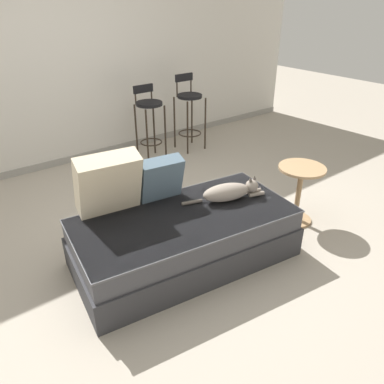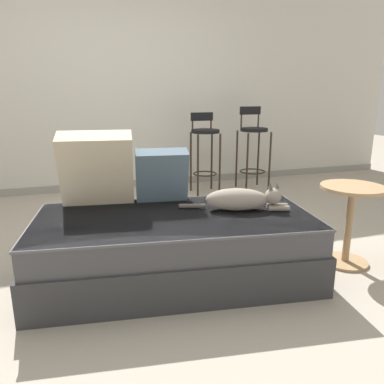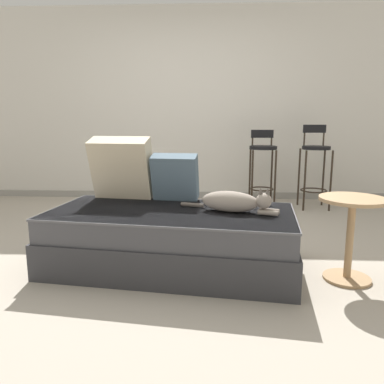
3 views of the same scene
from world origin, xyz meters
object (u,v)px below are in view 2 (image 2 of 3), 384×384
(throw_pillow_corner, at_px, (97,168))
(side_table, at_px, (350,214))
(throw_pillow_middle, at_px, (162,175))
(cat, at_px, (241,199))
(bar_stool_near_window, at_px, (205,144))
(couch, at_px, (175,246))
(bar_stool_by_doorway, at_px, (253,142))

(throw_pillow_corner, bearing_deg, side_table, -18.65)
(throw_pillow_middle, xyz_separation_m, cat, (0.46, -0.37, -0.12))
(throw_pillow_corner, height_order, side_table, throw_pillow_corner)
(bar_stool_near_window, bearing_deg, couch, -114.56)
(bar_stool_by_doorway, bearing_deg, bar_stool_near_window, -179.99)
(throw_pillow_corner, relative_size, side_table, 0.91)
(side_table, bearing_deg, throw_pillow_corner, 161.35)
(couch, xyz_separation_m, throw_pillow_middle, (0.00, 0.34, 0.41))
(side_table, bearing_deg, throw_pillow_middle, 157.66)
(couch, bearing_deg, throw_pillow_middle, 89.92)
(cat, distance_m, bar_stool_by_doorway, 2.37)
(throw_pillow_corner, xyz_separation_m, cat, (0.91, -0.43, -0.19))
(couch, xyz_separation_m, throw_pillow_corner, (-0.45, 0.40, 0.48))
(bar_stool_near_window, bearing_deg, cat, -103.00)
(couch, xyz_separation_m, bar_stool_by_doorway, (1.59, 2.05, 0.38))
(side_table, bearing_deg, bar_stool_by_doorway, 81.09)
(bar_stool_by_doorway, bearing_deg, cat, -118.53)
(throw_pillow_middle, height_order, side_table, throw_pillow_middle)
(bar_stool_by_doorway, bearing_deg, throw_pillow_corner, -140.96)
(bar_stool_near_window, distance_m, bar_stool_by_doorway, 0.65)
(throw_pillow_middle, bearing_deg, cat, -38.66)
(bar_stool_near_window, xyz_separation_m, bar_stool_by_doorway, (0.65, 0.00, -0.01))
(throw_pillow_corner, height_order, bar_stool_near_window, bar_stool_near_window)
(throw_pillow_middle, distance_m, bar_stool_by_doorway, 2.34)
(bar_stool_by_doorway, height_order, side_table, bar_stool_by_doorway)
(side_table, bearing_deg, couch, 172.38)
(bar_stool_near_window, bearing_deg, throw_pillow_middle, -118.75)
(throw_pillow_corner, xyz_separation_m, bar_stool_near_window, (1.39, 1.65, -0.09))
(bar_stool_by_doorway, bearing_deg, throw_pillow_middle, -132.88)
(bar_stool_by_doorway, bearing_deg, couch, -127.72)
(cat, height_order, side_table, cat)
(cat, distance_m, bar_stool_near_window, 2.13)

